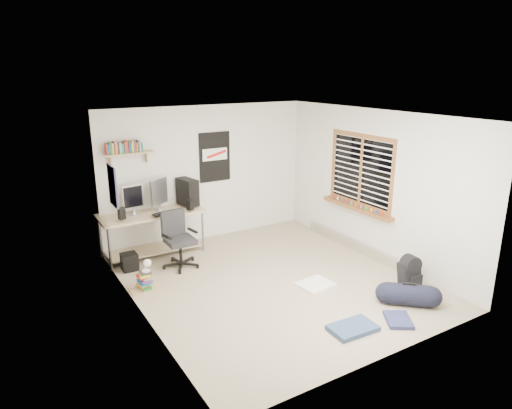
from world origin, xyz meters
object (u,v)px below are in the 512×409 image
desk (152,234)px  duffel_bag (408,296)px  office_chair (180,238)px  book_stack (145,280)px  backpack (409,275)px

desk → duffel_bag: size_ratio=2.94×
desk → office_chair: office_chair is taller
book_stack → backpack: bearing=-30.3°
desk → office_chair: size_ratio=1.87×
duffel_bag → desk: bearing=166.8°
backpack → book_stack: bearing=156.6°
office_chair → backpack: bearing=-52.1°
desk → book_stack: (-0.55, -1.25, -0.21)m
backpack → duffel_bag: (-0.41, -0.35, -0.06)m
backpack → book_stack: size_ratio=1.03×
duffel_bag → office_chair: bearing=170.9°
office_chair → backpack: (2.60, -2.44, -0.29)m
duffel_bag → book_stack: bearing=-175.2°
office_chair → duffel_bag: (2.18, -2.79, -0.35)m
desk → duffel_bag: bearing=-43.9°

